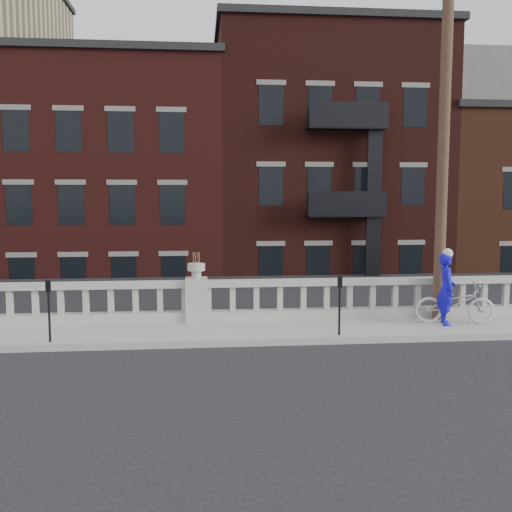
% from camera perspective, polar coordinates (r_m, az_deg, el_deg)
% --- Properties ---
extents(ground, '(120.00, 120.00, 0.00)m').
position_cam_1_polar(ground, '(10.88, -6.07, -11.75)').
color(ground, black).
rests_on(ground, ground).
extents(sidewalk, '(32.00, 2.20, 0.15)m').
position_cam_1_polar(sidewalk, '(13.75, -5.96, -7.63)').
color(sidewalk, gray).
rests_on(sidewalk, ground).
extents(balustrade, '(28.00, 0.34, 1.03)m').
position_cam_1_polar(balustrade, '(14.56, -5.96, -4.58)').
color(balustrade, gray).
rests_on(balustrade, sidewalk).
extents(planter_pedestal, '(0.55, 0.55, 1.76)m').
position_cam_1_polar(planter_pedestal, '(14.52, -5.97, -3.84)').
color(planter_pedestal, gray).
rests_on(planter_pedestal, sidewalk).
extents(lower_level, '(80.00, 44.00, 20.80)m').
position_cam_1_polar(lower_level, '(33.41, -4.80, 4.86)').
color(lower_level, '#605E59').
rests_on(lower_level, ground).
extents(utility_pole, '(1.60, 0.28, 10.00)m').
position_cam_1_polar(utility_pole, '(15.34, 18.32, 12.93)').
color(utility_pole, '#422D1E').
rests_on(utility_pole, sidewalk).
extents(parking_meter_d, '(0.10, 0.09, 1.36)m').
position_cam_1_polar(parking_meter_d, '(13.14, -20.02, -4.50)').
color(parking_meter_d, black).
rests_on(parking_meter_d, sidewalk).
extents(parking_meter_e, '(0.10, 0.09, 1.36)m').
position_cam_1_polar(parking_meter_e, '(13.10, 8.36, -4.23)').
color(parking_meter_e, black).
rests_on(parking_meter_e, sidewalk).
extents(bicycle, '(2.01, 0.98, 1.01)m').
position_cam_1_polar(bicycle, '(15.07, 19.27, -4.47)').
color(bicycle, silver).
rests_on(bicycle, sidewalk).
extents(cyclist, '(0.54, 0.72, 1.78)m').
position_cam_1_polar(cyclist, '(14.78, 18.49, -3.13)').
color(cyclist, '#140DCF').
rests_on(cyclist, sidewalk).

